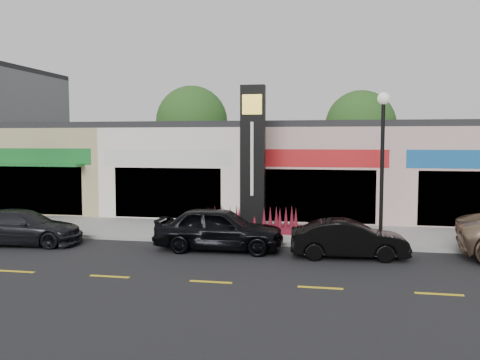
{
  "coord_description": "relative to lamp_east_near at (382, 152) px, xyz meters",
  "views": [
    {
      "loc": [
        6.35,
        -16.39,
        3.95
      ],
      "look_at": [
        2.5,
        4.0,
        2.28
      ],
      "focal_mm": 38.0,
      "sensor_mm": 36.0,
      "label": 1
    }
  ],
  "objects": [
    {
      "name": "car_black_sedan",
      "position": [
        -5.69,
        -1.5,
        -2.7
      ],
      "size": [
        1.96,
        4.62,
        1.56
      ],
      "primitive_type": "imported",
      "rotation": [
        0.0,
        0.0,
        1.6
      ],
      "color": "black",
      "rests_on": "ground"
    },
    {
      "name": "sidewalk",
      "position": [
        -8.0,
        1.85,
        -3.4
      ],
      "size": [
        52.0,
        4.3,
        0.15
      ],
      "primitive_type": "cube",
      "color": "gray",
      "rests_on": "ground"
    },
    {
      "name": "curb",
      "position": [
        -8.0,
        -0.4,
        -3.4
      ],
      "size": [
        52.0,
        0.2,
        0.15
      ],
      "primitive_type": "cube",
      "color": "gray",
      "rests_on": "ground"
    },
    {
      "name": "lamp_east_near",
      "position": [
        0.0,
        0.0,
        0.0
      ],
      "size": [
        0.44,
        0.44,
        5.47
      ],
      "color": "black",
      "rests_on": "sidewalk"
    },
    {
      "name": "car_black_conv",
      "position": [
        -1.18,
        -1.84,
        -2.84
      ],
      "size": [
        1.65,
        3.94,
        1.27
      ],
      "primitive_type": "imported",
      "rotation": [
        0.0,
        0.0,
        1.65
      ],
      "color": "black",
      "rests_on": "ground"
    },
    {
      "name": "shop_pink_w",
      "position": [
        -2.5,
        8.97,
        -1.08
      ],
      "size": [
        7.0,
        10.01,
        4.8
      ],
      "color": "#D0A79E",
      "rests_on": "ground"
    },
    {
      "name": "shop_beige",
      "position": [
        -16.5,
        8.96,
        -1.08
      ],
      "size": [
        7.0,
        10.85,
        4.8
      ],
      "color": "tan",
      "rests_on": "ground"
    },
    {
      "name": "tree_rear_west",
      "position": [
        -12.0,
        17.0,
        1.74
      ],
      "size": [
        5.2,
        5.2,
        7.83
      ],
      "color": "#382619",
      "rests_on": "ground"
    },
    {
      "name": "tree_rear_mid",
      "position": [
        0.0,
        17.0,
        1.41
      ],
      "size": [
        4.8,
        4.8,
        7.29
      ],
      "color": "#382619",
      "rests_on": "ground"
    },
    {
      "name": "ground",
      "position": [
        -8.0,
        -2.5,
        -3.48
      ],
      "size": [
        120.0,
        120.0,
        0.0
      ],
      "primitive_type": "plane",
      "color": "black",
      "rests_on": "ground"
    },
    {
      "name": "shop_pink_e",
      "position": [
        4.5,
        8.97,
        -1.08
      ],
      "size": [
        7.0,
        10.01,
        4.8
      ],
      "color": "#D0A79E",
      "rests_on": "ground"
    },
    {
      "name": "pylon_sign",
      "position": [
        -5.0,
        1.7,
        -1.2
      ],
      "size": [
        4.2,
        1.3,
        6.0
      ],
      "color": "#570E1B",
      "rests_on": "sidewalk"
    },
    {
      "name": "car_dark_sedan",
      "position": [
        -13.19,
        -1.9,
        -2.83
      ],
      "size": [
        2.31,
        4.66,
        1.3
      ],
      "primitive_type": "imported",
      "rotation": [
        0.0,
        0.0,
        1.68
      ],
      "color": "black",
      "rests_on": "ground"
    },
    {
      "name": "shop_cream",
      "position": [
        -9.5,
        8.97,
        -1.08
      ],
      "size": [
        7.0,
        10.01,
        4.8
      ],
      "color": "white",
      "rests_on": "ground"
    }
  ]
}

